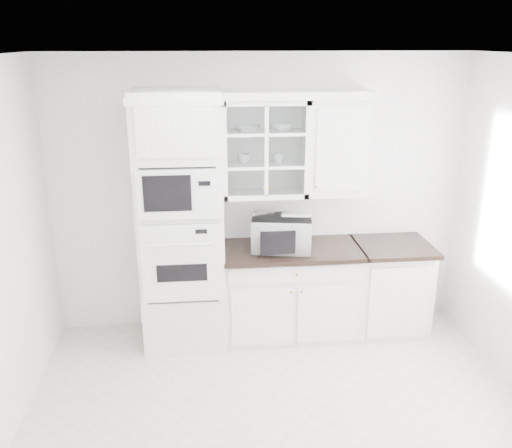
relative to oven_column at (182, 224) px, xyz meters
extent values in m
cube|color=beige|center=(0.75, -1.42, -1.19)|extent=(4.00, 3.50, 0.01)
cube|color=white|center=(0.75, 0.32, 0.15)|extent=(4.00, 0.02, 2.70)
cube|color=white|center=(0.75, -1.42, 1.49)|extent=(4.00, 3.50, 0.02)
cube|color=white|center=(0.00, 0.01, 0.00)|extent=(0.76, 0.65, 2.40)
cube|color=white|center=(0.00, -0.33, -0.26)|extent=(0.70, 0.03, 0.72)
cube|color=black|center=(0.00, -0.35, -0.34)|extent=(0.44, 0.01, 0.16)
cube|color=white|center=(0.00, -0.33, 0.37)|extent=(0.70, 0.03, 0.43)
cube|color=black|center=(-0.09, -0.35, 0.39)|extent=(0.40, 0.01, 0.31)
cube|color=white|center=(1.03, 0.03, -0.76)|extent=(1.30, 0.60, 0.88)
cube|color=black|center=(1.03, 0.00, -0.30)|extent=(1.32, 0.67, 0.04)
cube|color=white|center=(2.03, 0.03, -0.76)|extent=(0.70, 0.60, 0.88)
cube|color=black|center=(2.03, 0.00, -0.30)|extent=(0.72, 0.67, 0.04)
cube|color=white|center=(0.78, 0.17, 0.65)|extent=(0.80, 0.33, 0.90)
cube|color=white|center=(0.78, 0.17, 0.50)|extent=(0.74, 0.29, 0.02)
cube|color=white|center=(0.78, 0.17, 0.80)|extent=(0.74, 0.29, 0.02)
cube|color=white|center=(1.46, 0.17, 0.65)|extent=(0.55, 0.33, 0.90)
cube|color=white|center=(0.68, 0.14, 1.14)|extent=(2.14, 0.38, 0.07)
imported|color=white|center=(0.93, 0.01, -0.12)|extent=(0.62, 0.54, 0.32)
imported|color=white|center=(0.63, 0.16, 0.84)|extent=(0.23, 0.23, 0.05)
imported|color=white|center=(0.94, 0.17, 0.84)|extent=(0.22, 0.22, 0.06)
imported|color=white|center=(0.59, 0.19, 0.56)|extent=(0.12, 0.12, 0.09)
imported|color=white|center=(0.91, 0.18, 0.56)|extent=(0.12, 0.12, 0.09)
camera|label=1|loc=(0.22, -4.74, 1.60)|focal=38.00mm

